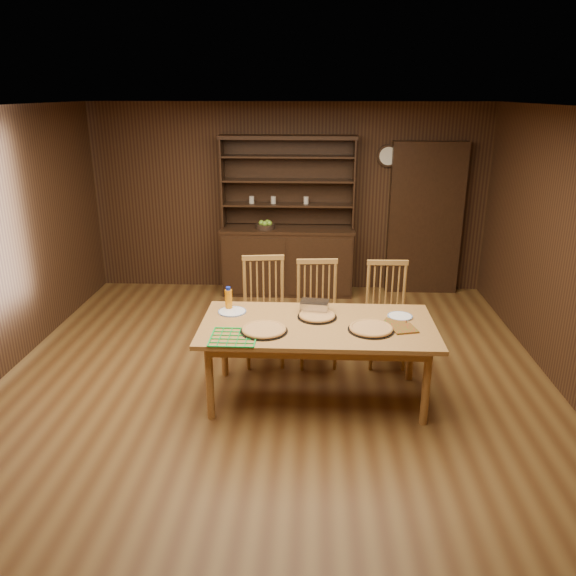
# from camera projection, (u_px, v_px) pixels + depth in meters

# --- Properties ---
(floor) EXTENTS (6.00, 6.00, 0.00)m
(floor) POSITION_uv_depth(u_px,v_px,m) (274.00, 387.00, 5.48)
(floor) COLOR brown
(floor) RESTS_ON ground
(room_shell) EXTENTS (6.00, 6.00, 6.00)m
(room_shell) POSITION_uv_depth(u_px,v_px,m) (272.00, 229.00, 4.95)
(room_shell) COLOR beige
(room_shell) RESTS_ON floor
(china_hutch) EXTENTS (1.84, 0.52, 2.17)m
(china_hutch) POSITION_uv_depth(u_px,v_px,m) (288.00, 252.00, 7.87)
(china_hutch) COLOR black
(china_hutch) RESTS_ON floor
(doorway) EXTENTS (1.00, 0.18, 2.10)m
(doorway) POSITION_uv_depth(u_px,v_px,m) (425.00, 219.00, 7.77)
(doorway) COLOR black
(doorway) RESTS_ON floor
(wall_clock) EXTENTS (0.30, 0.05, 0.30)m
(wall_clock) POSITION_uv_depth(u_px,v_px,m) (388.00, 156.00, 7.57)
(wall_clock) COLOR black
(wall_clock) RESTS_ON room_shell
(dining_table) EXTENTS (2.10, 1.05, 0.75)m
(dining_table) POSITION_uv_depth(u_px,v_px,m) (318.00, 331.00, 5.07)
(dining_table) COLOR #AD7E3C
(dining_table) RESTS_ON floor
(chair_left) EXTENTS (0.51, 0.49, 1.12)m
(chair_left) POSITION_uv_depth(u_px,v_px,m) (264.00, 306.00, 5.87)
(chair_left) COLOR #B6833E
(chair_left) RESTS_ON floor
(chair_center) EXTENTS (0.48, 0.46, 1.09)m
(chair_center) POSITION_uv_depth(u_px,v_px,m) (317.00, 309.00, 5.85)
(chair_center) COLOR #B6833E
(chair_center) RESTS_ON floor
(chair_right) EXTENTS (0.46, 0.43, 1.08)m
(chair_right) POSITION_uv_depth(u_px,v_px,m) (386.00, 310.00, 5.84)
(chair_right) COLOR #B6833E
(chair_right) RESTS_ON floor
(pizza_left) EXTENTS (0.41, 0.41, 0.04)m
(pizza_left) POSITION_uv_depth(u_px,v_px,m) (264.00, 330.00, 4.87)
(pizza_left) COLOR black
(pizza_left) RESTS_ON dining_table
(pizza_right) EXTENTS (0.41, 0.41, 0.04)m
(pizza_right) POSITION_uv_depth(u_px,v_px,m) (371.00, 329.00, 4.90)
(pizza_right) COLOR black
(pizza_right) RESTS_ON dining_table
(pizza_center) EXTENTS (0.37, 0.37, 0.04)m
(pizza_center) POSITION_uv_depth(u_px,v_px,m) (317.00, 316.00, 5.18)
(pizza_center) COLOR black
(pizza_center) RESTS_ON dining_table
(cooling_rack) EXTENTS (0.39, 0.39, 0.02)m
(cooling_rack) POSITION_uv_depth(u_px,v_px,m) (234.00, 337.00, 4.75)
(cooling_rack) COLOR green
(cooling_rack) RESTS_ON dining_table
(plate_left) EXTENTS (0.27, 0.27, 0.02)m
(plate_left) POSITION_uv_depth(u_px,v_px,m) (232.00, 312.00, 5.30)
(plate_left) COLOR white
(plate_left) RESTS_ON dining_table
(plate_right) EXTENTS (0.23, 0.23, 0.02)m
(plate_right) POSITION_uv_depth(u_px,v_px,m) (400.00, 316.00, 5.19)
(plate_right) COLOR white
(plate_right) RESTS_ON dining_table
(foil_dish) EXTENTS (0.28, 0.22, 0.10)m
(foil_dish) POSITION_uv_depth(u_px,v_px,m) (315.00, 306.00, 5.31)
(foil_dish) COLOR silver
(foil_dish) RESTS_ON dining_table
(juice_bottle) EXTENTS (0.07, 0.07, 0.23)m
(juice_bottle) POSITION_uv_depth(u_px,v_px,m) (229.00, 299.00, 5.34)
(juice_bottle) COLOR orange
(juice_bottle) RESTS_ON dining_table
(pot_holder_a) EXTENTS (0.25, 0.25, 0.02)m
(pot_holder_a) POSITION_uv_depth(u_px,v_px,m) (404.00, 329.00, 4.92)
(pot_holder_a) COLOR #B51714
(pot_holder_a) RESTS_ON dining_table
(pot_holder_b) EXTENTS (0.25, 0.25, 0.01)m
(pot_holder_b) POSITION_uv_depth(u_px,v_px,m) (394.00, 323.00, 5.03)
(pot_holder_b) COLOR #B51714
(pot_holder_b) RESTS_ON dining_table
(fruit_bowl) EXTENTS (0.26, 0.26, 0.12)m
(fruit_bowl) POSITION_uv_depth(u_px,v_px,m) (265.00, 225.00, 7.69)
(fruit_bowl) COLOR black
(fruit_bowl) RESTS_ON china_hutch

